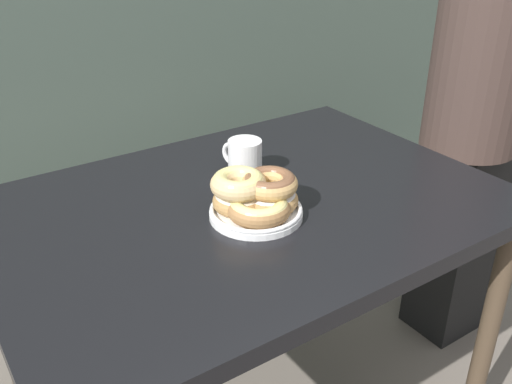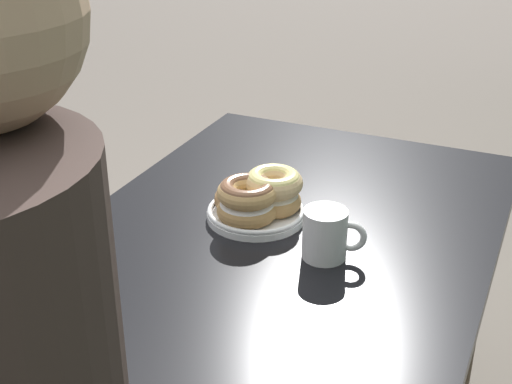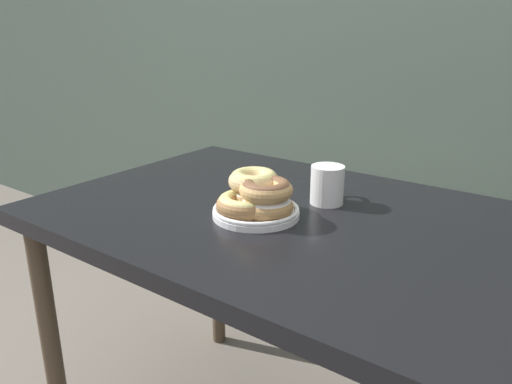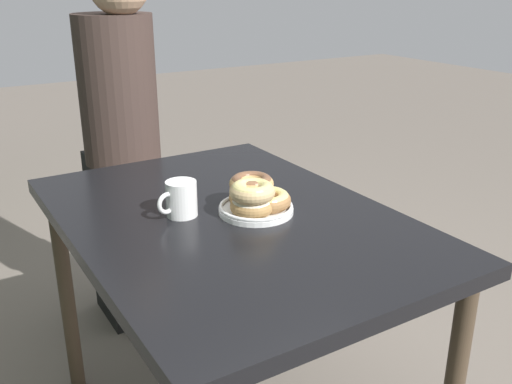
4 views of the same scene
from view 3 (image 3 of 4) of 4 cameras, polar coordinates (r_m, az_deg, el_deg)
dining_table at (r=1.23m, az=2.92°, el=-5.73°), size 1.15×0.81×0.78m
donut_plate at (r=1.15m, az=0.06°, el=-0.64°), size 0.22×0.22×0.10m
coffee_mug at (r=1.25m, az=8.18°, el=0.91°), size 0.08×0.12×0.10m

